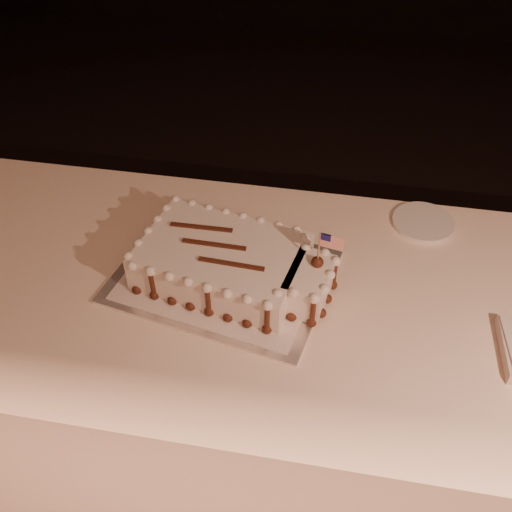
% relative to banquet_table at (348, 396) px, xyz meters
% --- Properties ---
extents(room_shell, '(6.10, 8.10, 2.90)m').
position_rel_banquet_table_xyz_m(room_shell, '(0.00, -0.60, 1.02)').
color(room_shell, black).
rests_on(room_shell, ground).
extents(banquet_table, '(2.40, 0.80, 0.75)m').
position_rel_banquet_table_xyz_m(banquet_table, '(0.00, 0.00, 0.00)').
color(banquet_table, '#FFDFC5').
rests_on(banquet_table, ground).
extents(cake_board, '(0.55, 0.45, 0.01)m').
position_rel_banquet_table_xyz_m(cake_board, '(-0.34, 0.03, 0.38)').
color(cake_board, silver).
rests_on(cake_board, banquet_table).
extents(doily, '(0.49, 0.41, 0.00)m').
position_rel_banquet_table_xyz_m(doily, '(-0.34, 0.03, 0.38)').
color(doily, silver).
rests_on(doily, cake_board).
extents(sheet_cake, '(0.48, 0.33, 0.18)m').
position_rel_banquet_table_xyz_m(sheet_cake, '(-0.31, 0.02, 0.43)').
color(sheet_cake, white).
rests_on(sheet_cake, doily).
extents(side_plate, '(0.16, 0.16, 0.01)m').
position_rel_banquet_table_xyz_m(side_plate, '(0.13, 0.31, 0.38)').
color(side_plate, silver).
rests_on(side_plate, banquet_table).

